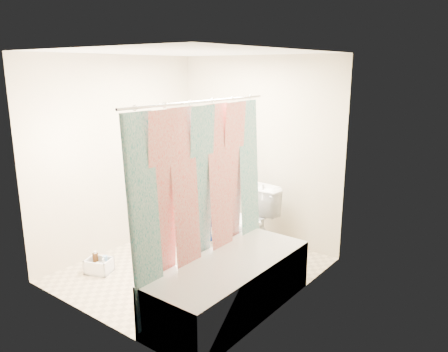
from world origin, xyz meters
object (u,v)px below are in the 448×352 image
Objects in this scene: bathtub at (230,284)px; toilet at (246,224)px; cleaning_caddy at (100,266)px; plumber at (203,179)px.

toilet is (-0.59, 1.11, 0.15)m from bathtub.
cleaning_caddy is (-1.04, -1.38, -0.34)m from toilet.
bathtub is 5.28× the size of cleaning_caddy.
bathtub is 1.26m from toilet.
plumber is at bearing -165.00° from toilet.
bathtub is 1.69m from plumber.
cleaning_caddy is at bearing -170.62° from bathtub.
toilet is 0.47× the size of plumber.
toilet is 2.52× the size of cleaning_caddy.
plumber is 1.59m from cleaning_caddy.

